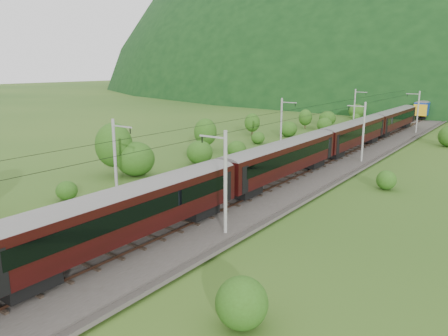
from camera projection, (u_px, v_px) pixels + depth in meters
The scene contains 14 objects.
ground at pixel (167, 220), 37.49m from camera, with size 600.00×600.00×0.00m, color #274C17.
railbed at pixel (232, 192), 45.39m from camera, with size 14.00×220.00×0.30m, color #38332D.
track_left at pixel (214, 186), 46.69m from camera, with size 2.40×220.00×0.27m.
track_right at pixel (252, 194), 43.98m from camera, with size 2.40×220.00×0.27m.
catenary_left at pixel (282, 124), 65.30m from camera, with size 2.54×192.28×8.00m.
catenary_right at pixel (363, 130), 58.38m from camera, with size 2.54×192.28×8.00m.
overhead_wires at pixel (233, 125), 43.80m from camera, with size 4.83×198.00×0.03m.
mountain_ridge at pixel (315, 83), 343.17m from camera, with size 336.00×280.00×132.00m, color black.
train at pixel (323, 139), 57.18m from camera, with size 3.01×142.98×5.23m.
hazard_post_near at pixel (364, 132), 79.14m from camera, with size 0.18×0.18×1.71m, color red.
hazard_post_far at pixel (378, 130), 83.32m from camera, with size 0.14×0.14×1.35m, color red.
signal at pixel (372, 121), 92.75m from camera, with size 0.21×0.21×1.92m.
vegetation_left at pixel (163, 148), 56.17m from camera, with size 12.27×146.90×6.91m.
vegetation_right at pixel (410, 169), 50.36m from camera, with size 3.86×93.11×3.10m.
Camera 1 is at (24.62, -26.02, 12.91)m, focal length 35.00 mm.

